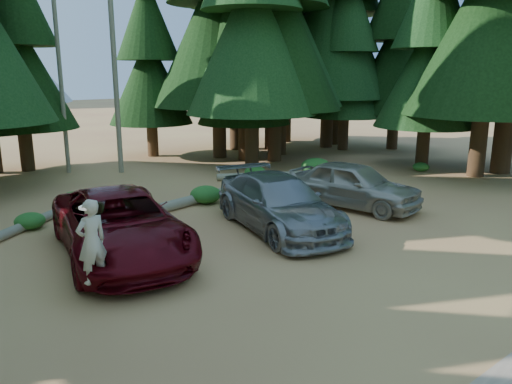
% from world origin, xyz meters
% --- Properties ---
extents(ground, '(160.00, 160.00, 0.00)m').
position_xyz_m(ground, '(0.00, 0.00, 0.00)').
color(ground, '#AF704A').
rests_on(ground, ground).
extents(forest_belt_north, '(36.00, 7.00, 22.00)m').
position_xyz_m(forest_belt_north, '(0.00, 15.00, 0.00)').
color(forest_belt_north, black).
rests_on(forest_belt_north, ground).
extents(forest_belt_east, '(6.00, 22.00, 22.00)m').
position_xyz_m(forest_belt_east, '(15.50, 4.00, 0.00)').
color(forest_belt_east, black).
rests_on(forest_belt_east, ground).
extents(snag_front, '(0.24, 0.24, 12.00)m').
position_xyz_m(snag_front, '(0.80, 14.50, 6.00)').
color(snag_front, '#736F5C').
rests_on(snag_front, ground).
extents(snag_back, '(0.20, 0.20, 10.00)m').
position_xyz_m(snag_back, '(-1.20, 16.00, 5.00)').
color(snag_back, '#736F5C').
rests_on(snag_back, ground).
extents(red_pickup, '(4.03, 6.58, 1.70)m').
position_xyz_m(red_pickup, '(-3.98, 3.89, 0.85)').
color(red_pickup, '#5B0710').
rests_on(red_pickup, ground).
extents(silver_minivan_center, '(3.54, 6.00, 1.63)m').
position_xyz_m(silver_minivan_center, '(0.75, 3.01, 0.82)').
color(silver_minivan_center, gray).
rests_on(silver_minivan_center, ground).
extents(silver_minivan_right, '(2.85, 5.10, 1.64)m').
position_xyz_m(silver_minivan_right, '(4.52, 3.27, 0.82)').
color(silver_minivan_right, '#B1AB9D').
rests_on(silver_minivan_right, ground).
extents(frisbee_player, '(0.70, 0.51, 1.78)m').
position_xyz_m(frisbee_player, '(-5.56, 1.64, 1.35)').
color(frisbee_player, beige).
rests_on(frisbee_player, ground).
extents(log_left, '(3.44, 2.67, 0.29)m').
position_xyz_m(log_left, '(-5.77, 7.46, 0.15)').
color(log_left, '#736F5C').
rests_on(log_left, ground).
extents(log_mid, '(3.54, 2.14, 0.32)m').
position_xyz_m(log_mid, '(4.95, 9.01, 0.16)').
color(log_mid, '#736F5C').
rests_on(log_mid, ground).
extents(log_right, '(5.60, 1.45, 0.36)m').
position_xyz_m(log_right, '(1.50, 7.38, 0.18)').
color(log_right, '#736F5C').
rests_on(log_right, ground).
extents(shrub_left, '(0.91, 0.91, 0.50)m').
position_xyz_m(shrub_left, '(-5.18, 7.85, 0.25)').
color(shrub_left, '#216F26').
rests_on(shrub_left, ground).
extents(shrub_center_left, '(1.06, 1.06, 0.58)m').
position_xyz_m(shrub_center_left, '(-3.24, 9.41, 0.29)').
color(shrub_center_left, '#216F26').
rests_on(shrub_center_left, ground).
extents(shrub_center_right, '(1.15, 1.15, 0.63)m').
position_xyz_m(shrub_center_right, '(0.76, 7.06, 0.32)').
color(shrub_center_right, '#216F26').
rests_on(shrub_center_right, ground).
extents(shrub_right, '(0.99, 0.99, 0.54)m').
position_xyz_m(shrub_right, '(4.98, 9.38, 0.27)').
color(shrub_right, '#216F26').
rests_on(shrub_right, ground).
extents(shrub_far_right, '(1.40, 1.40, 0.77)m').
position_xyz_m(shrub_far_right, '(7.72, 8.22, 0.39)').
color(shrub_far_right, '#216F26').
rests_on(shrub_far_right, ground).
extents(shrub_edge_east, '(0.79, 0.79, 0.43)m').
position_xyz_m(shrub_edge_east, '(12.22, 5.50, 0.22)').
color(shrub_edge_east, '#216F26').
rests_on(shrub_edge_east, ground).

